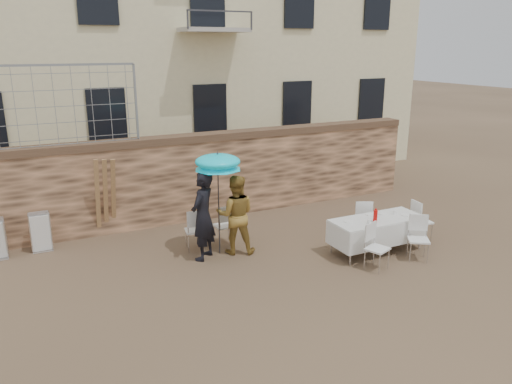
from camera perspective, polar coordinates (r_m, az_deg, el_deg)
name	(u,v)px	position (r m, az deg, el deg)	size (l,w,h in m)	color
ground	(290,300)	(9.20, 3.89, -12.23)	(80.00, 80.00, 0.00)	brown
stone_wall	(195,178)	(13.07, -7.00, 1.62)	(13.00, 0.50, 2.20)	#8E6547
chain_link_fence	(64,106)	(12.09, -21.04, 9.13)	(3.20, 0.06, 1.80)	gray
man_suit	(203,216)	(10.55, -6.09, -2.72)	(0.70, 0.46, 1.93)	black
woman_dress	(236,215)	(10.84, -2.35, -2.60)	(0.85, 0.67, 1.76)	gold
umbrella	(218,165)	(10.49, -4.39, 3.13)	(1.00, 1.00, 2.12)	#3F3F44
couple_chair_left	(195,229)	(11.20, -6.99, -4.24)	(0.48, 0.48, 0.96)	white
couple_chair_right	(224,224)	(11.43, -3.67, -3.71)	(0.48, 0.48, 0.96)	white
banquet_table	(378,220)	(11.25, 13.73, -3.15)	(2.10, 0.85, 0.78)	silver
soda_bottle	(375,216)	(10.96, 13.48, -2.69)	(0.09, 0.09, 0.26)	red
table_chair_front_left	(377,247)	(10.44, 13.70, -6.18)	(0.48, 0.48, 0.96)	white
table_chair_front_right	(419,239)	(11.14, 18.09, -5.08)	(0.48, 0.48, 0.96)	white
table_chair_back	(362,219)	(12.03, 11.98, -3.01)	(0.48, 0.48, 0.96)	white
table_chair_side	(422,220)	(12.30, 18.40, -3.08)	(0.48, 0.48, 0.96)	white
chair_stack_right	(40,230)	(12.13, -23.44, -3.99)	(0.46, 0.40, 0.92)	white
wood_planks	(111,197)	(12.17, -16.25, -0.52)	(0.70, 0.20, 2.00)	#A37749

